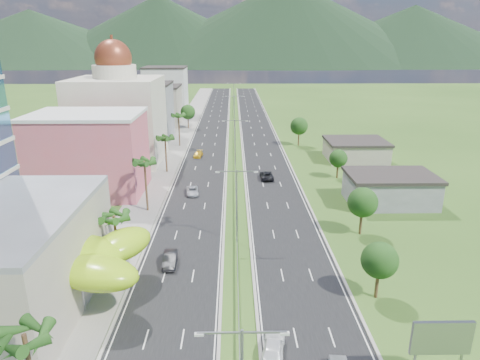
{
  "coord_description": "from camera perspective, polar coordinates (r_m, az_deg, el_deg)",
  "views": [
    {
      "loc": [
        -0.51,
        -47.72,
        28.46
      ],
      "look_at": [
        0.6,
        17.65,
        7.0
      ],
      "focal_mm": 32.0,
      "sensor_mm": 36.0,
      "label": 1
    }
  ],
  "objects": [
    {
      "name": "midrise_grey",
      "position": [
        132.04,
        -12.68,
        8.82
      ],
      "size": [
        16.0,
        15.0,
        16.0
      ],
      "primitive_type": "cube",
      "color": "slate",
      "rests_on": "ground"
    },
    {
      "name": "shed_near",
      "position": [
        82.31,
        19.36,
        -1.28
      ],
      "size": [
        15.0,
        10.0,
        5.0
      ],
      "primitive_type": "cube",
      "color": "slate",
      "rests_on": "ground"
    },
    {
      "name": "car_silver_mid_left",
      "position": [
        83.08,
        -6.38,
        -1.45
      ],
      "size": [
        2.83,
        5.11,
        1.35
      ],
      "primitive_type": "imported",
      "rotation": [
        0.0,
        0.0,
        0.12
      ],
      "color": "#B4B6BC",
      "rests_on": "road_left"
    },
    {
      "name": "streetlight_median_c",
      "position": [
        100.11,
        -0.66,
        5.65
      ],
      "size": [
        6.04,
        0.25,
        11.0
      ],
      "color": "gray",
      "rests_on": "ground"
    },
    {
      "name": "streetlight_median_b",
      "position": [
        61.67,
        -0.43,
        -2.44
      ],
      "size": [
        6.04,
        0.25,
        11.0
      ],
      "color": "gray",
      "rests_on": "ground"
    },
    {
      "name": "shed_far",
      "position": [
        110.33,
        15.15,
        3.76
      ],
      "size": [
        14.0,
        12.0,
        4.4
      ],
      "primitive_type": "cube",
      "color": "#A09684",
      "rests_on": "ground"
    },
    {
      "name": "leafy_tree_rc",
      "position": [
        93.71,
        12.98,
        2.81
      ],
      "size": [
        3.85,
        3.85,
        6.33
      ],
      "color": "#47301C",
      "rests_on": "ground"
    },
    {
      "name": "palm_tree_a",
      "position": [
        36.11,
        -26.77,
        -18.53
      ],
      "size": [
        3.6,
        3.6,
        9.1
      ],
      "color": "#47301C",
      "rests_on": "ground"
    },
    {
      "name": "car_white_near_right",
      "position": [
        43.38,
        4.47,
        -21.34
      ],
      "size": [
        2.88,
        5.33,
        1.72
      ],
      "primitive_type": "imported",
      "rotation": [
        0.0,
        0.0,
        2.97
      ],
      "color": "white",
      "rests_on": "road_right"
    },
    {
      "name": "motorcycle",
      "position": [
        59.79,
        -9.42,
        -9.85
      ],
      "size": [
        0.73,
        1.86,
        1.16
      ],
      "primitive_type": "imported",
      "rotation": [
        0.0,
        0.0,
        -0.1
      ],
      "color": "black",
      "rests_on": "road_left"
    },
    {
      "name": "palm_tree_e",
      "position": [
        120.37,
        -8.2,
        8.35
      ],
      "size": [
        3.6,
        3.6,
        9.4
      ],
      "color": "#47301C",
      "rests_on": "ground"
    },
    {
      "name": "mountain_ridge",
      "position": [
        502.2,
        6.16,
        14.83
      ],
      "size": [
        860.0,
        140.0,
        90.0
      ],
      "primitive_type": null,
      "color": "black",
      "rests_on": "ground"
    },
    {
      "name": "streetlight_median_e",
      "position": [
        188.98,
        -0.83,
        11.57
      ],
      "size": [
        6.04,
        0.25,
        11.0
      ],
      "color": "gray",
      "rests_on": "ground"
    },
    {
      "name": "leafy_tree_lfar",
      "position": [
        145.32,
        -6.97,
        8.98
      ],
      "size": [
        4.9,
        4.9,
        8.05
      ],
      "color": "#47301C",
      "rests_on": "ground"
    },
    {
      "name": "midrise_beige",
      "position": [
        153.63,
        -11.05,
        9.62
      ],
      "size": [
        16.0,
        15.0,
        13.0
      ],
      "primitive_type": "cube",
      "color": "#A09684",
      "rests_on": "ground"
    },
    {
      "name": "road_left",
      "position": [
        140.8,
        -3.82,
        6.48
      ],
      "size": [
        11.0,
        260.0,
        0.04
      ],
      "primitive_type": "cube",
      "color": "black",
      "rests_on": "ground"
    },
    {
      "name": "leafy_tree_rd",
      "position": [
        121.35,
        7.88,
        7.13
      ],
      "size": [
        4.9,
        4.9,
        8.05
      ],
      "color": "#47301C",
      "rests_on": "ground"
    },
    {
      "name": "road_right",
      "position": [
        140.86,
        2.32,
        6.51
      ],
      "size": [
        11.0,
        260.0,
        0.04
      ],
      "primitive_type": "cube",
      "color": "black",
      "rests_on": "ground"
    },
    {
      "name": "domed_building",
      "position": [
        107.7,
        -15.92,
        8.35
      ],
      "size": [
        20.0,
        20.0,
        28.7
      ],
      "color": "beige",
      "rests_on": "ground"
    },
    {
      "name": "ground",
      "position": [
        55.57,
        -0.31,
        -12.64
      ],
      "size": [
        500.0,
        500.0,
        0.0
      ],
      "primitive_type": "plane",
      "color": "#2D5119",
      "rests_on": "ground"
    },
    {
      "name": "car_yellow_far_left",
      "position": [
        109.76,
        -5.59,
        3.44
      ],
      "size": [
        2.37,
        4.78,
        1.34
      ],
      "primitive_type": "imported",
      "rotation": [
        0.0,
        0.0,
        -0.11
      ],
      "color": "gold",
      "rests_on": "road_left"
    },
    {
      "name": "leafy_tree_rb",
      "position": [
        67.01,
        16.05,
        -2.9
      ],
      "size": [
        4.55,
        4.55,
        7.47
      ],
      "color": "#47301C",
      "rests_on": "ground"
    },
    {
      "name": "midrise_white",
      "position": [
        175.82,
        -9.83,
        11.56
      ],
      "size": [
        16.0,
        15.0,
        18.0
      ],
      "primitive_type": "cube",
      "color": "silver",
      "rests_on": "ground"
    },
    {
      "name": "sidewalk_left",
      "position": [
        141.58,
        -7.69,
        6.44
      ],
      "size": [
        7.0,
        260.0,
        0.12
      ],
      "primitive_type": "cube",
      "color": "gray",
      "rests_on": "ground"
    },
    {
      "name": "palm_tree_b",
      "position": [
        56.17,
        -16.43,
        -5.01
      ],
      "size": [
        3.6,
        3.6,
        8.1
      ],
      "color": "#47301C",
      "rests_on": "ground"
    },
    {
      "name": "palm_tree_c",
      "position": [
        74.06,
        -12.62,
        2.09
      ],
      "size": [
        3.6,
        3.6,
        9.6
      ],
      "color": "#47301C",
      "rests_on": "ground"
    },
    {
      "name": "car_dark_left",
      "position": [
        58.28,
        -9.34,
        -10.38
      ],
      "size": [
        1.94,
        4.96,
        1.61
      ],
      "primitive_type": "imported",
      "rotation": [
        0.0,
        0.0,
        0.05
      ],
      "color": "black",
      "rests_on": "road_left"
    },
    {
      "name": "car_dark_far_right",
      "position": [
        91.96,
        3.56,
        0.65
      ],
      "size": [
        2.86,
        5.8,
        1.58
      ],
      "primitive_type": "imported",
      "rotation": [
        0.0,
        0.0,
        3.18
      ],
      "color": "black",
      "rests_on": "road_right"
    },
    {
      "name": "streetlight_median_d",
      "position": [
        144.37,
        -0.77,
        9.52
      ],
      "size": [
        6.04,
        0.25,
        11.0
      ],
      "color": "gray",
      "rests_on": "ground"
    },
    {
      "name": "palm_tree_d",
      "position": [
        96.23,
        -9.95,
        5.34
      ],
      "size": [
        3.6,
        3.6,
        8.6
      ],
      "color": "#47301C",
      "rests_on": "ground"
    },
    {
      "name": "median_guardrail",
      "position": [
        122.91,
        -0.71,
        5.08
      ],
      "size": [
        0.1,
        216.06,
        0.76
      ],
      "color": "gray",
      "rests_on": "ground"
    },
    {
      "name": "billboard",
      "position": [
        42.05,
        25.28,
        -18.7
      ],
      "size": [
        5.2,
        0.35,
        6.2
      ],
      "color": "gray",
      "rests_on": "ground"
    },
    {
      "name": "pink_shophouse",
      "position": [
        86.9,
        -19.41,
        3.17
      ],
      "size": [
        20.0,
        15.0,
        15.0
      ],
      "primitive_type": "cube",
      "color": "#D55766",
      "rests_on": "ground"
    },
    {
      "name": "leafy_tree_ra",
      "position": [
        51.57,
        18.12,
        -10.16
      ],
      "size": [
        4.2,
        4.2,
        6.9
      ],
      "color": "#47301C",
      "rests_on": "ground"
    },
    {
      "name": "lime_canopy",
      "position": [
        53.31,
        -22.62,
        -9.47
      ],
      "size": [
        18.0,
        15.0,
        7.4
      ],
      "color": "#98CF14",
      "rests_on": "ground"
    }
  ]
}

